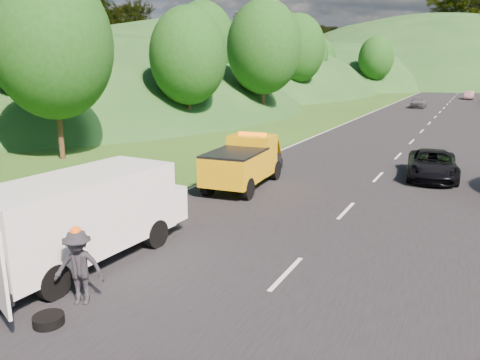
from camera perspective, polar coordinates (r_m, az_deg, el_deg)
The scene contains 16 objects.
ground at distance 15.20m, azimuth -2.18°, elevation -6.35°, with size 320.00×320.00×0.00m, color #38661E.
road_surface at distance 52.86m, azimuth 22.70°, elevation 7.08°, with size 14.00×200.00×0.02m, color black.
tree_line_left at distance 77.14m, azimuth 7.34°, elevation 9.81°, with size 14.00×140.00×14.00m, color #205218, non-canonical shape.
hills_backdrop at distance 147.24m, azimuth 27.24°, elevation 10.29°, with size 201.00×288.60×44.00m, color #2D5B23, non-canonical shape.
tow_truck at distance 20.45m, azimuth 0.51°, elevation 2.21°, with size 2.44×5.50×2.30m.
white_van at distance 13.23m, azimuth -18.52°, elevation -3.93°, with size 3.74×6.94×2.42m.
woman at distance 17.16m, azimuth -13.78°, elevation -4.37°, with size 0.67×0.49×1.83m, color silver.
child at distance 16.63m, azimuth -7.39°, elevation -4.67°, with size 0.50×0.39×1.04m, color tan.
worker at distance 11.50m, azimuth -18.70°, elevation -14.07°, with size 1.12×0.64×1.73m, color black.
suitcase at distance 18.84m, azimuth -14.81°, elevation -1.95°, with size 0.34×0.19×0.54m, color #504C3C.
spare_tire at distance 10.89m, azimuth -22.24°, elevation -16.06°, with size 0.64×0.64×0.20m, color black.
passing_suv at distance 24.01m, azimuth 22.25°, elevation 0.17°, with size 2.20×4.77×1.32m, color black.
dist_car_a at distance 64.02m, azimuth 20.90°, elevation 8.23°, with size 1.71×4.26×1.45m, color #434448.
dist_car_b at distance 83.11m, azimuth 26.11°, elevation 8.82°, with size 1.36×3.89×1.28m, color #7D535B.
dist_car_c at distance 109.41m, azimuth 24.81°, elevation 9.83°, with size 2.04×5.03×1.46m, color brown.
dist_car_d at distance 115.57m, azimuth 25.23°, elevation 9.93°, with size 1.71×4.26×1.45m, color #364371.
Camera 1 is at (6.98, -12.45, 5.24)m, focal length 35.00 mm.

